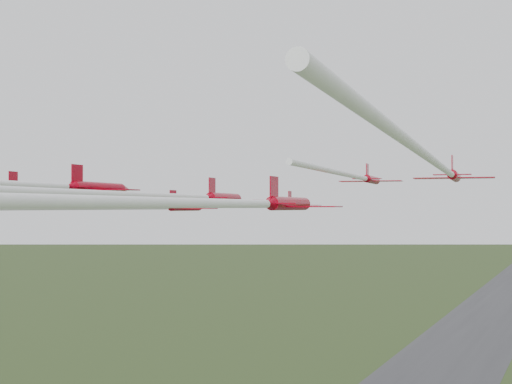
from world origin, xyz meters
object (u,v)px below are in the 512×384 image
at_px(jet_row2_left, 116,207).
at_px(jet_lead, 273,204).
at_px(jet_row4_right, 243,203).
at_px(jet_row2_right, 358,177).
at_px(jet_row3_mid, 171,196).
at_px(jet_row3_right, 441,166).

bearing_deg(jet_row2_left, jet_lead, 65.99).
bearing_deg(jet_lead, jet_row4_right, -76.25).
distance_m(jet_row2_right, jet_row4_right, 29.61).
distance_m(jet_lead, jet_row2_right, 20.89).
height_order(jet_lead, jet_row4_right, jet_row4_right).
height_order(jet_row2_left, jet_row2_right, jet_row2_right).
xyz_separation_m(jet_lead, jet_row4_right, (15.76, -42.38, -0.22)).
height_order(jet_lead, jet_row3_mid, jet_row3_mid).
bearing_deg(jet_row2_left, jet_row2_right, 20.88).
relative_size(jet_row2_left, jet_row3_right, 1.01).
height_order(jet_lead, jet_row3_right, jet_row3_right).
bearing_deg(jet_row3_mid, jet_lead, 88.98).
relative_size(jet_row3_right, jet_row4_right, 1.28).
relative_size(jet_row3_mid, jet_row4_right, 1.14).
height_order(jet_row2_right, jet_row4_right, jet_row2_right).
bearing_deg(jet_row3_mid, jet_row3_right, -9.51).
relative_size(jet_row2_left, jet_row2_right, 1.57).
relative_size(jet_row2_left, jet_row3_mid, 1.14).
xyz_separation_m(jet_row2_left, jet_row3_mid, (12.13, -8.06, 0.99)).
bearing_deg(jet_lead, jet_row2_right, -45.42).
height_order(jet_row2_left, jet_row3_right, jet_row3_right).
xyz_separation_m(jet_row2_left, jet_row3_right, (37.68, -9.03, 3.20)).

